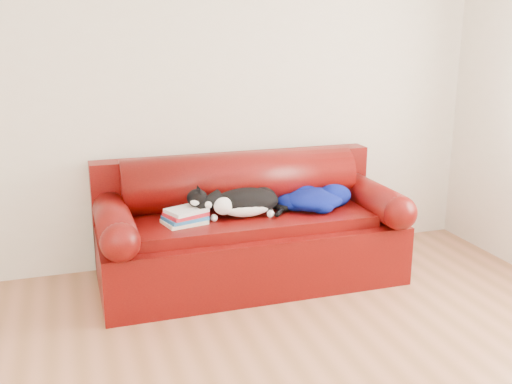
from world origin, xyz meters
TOP-DOWN VIEW (x-y plane):
  - room_shell at (0.12, 0.02)m, footprint 4.52×4.02m
  - sofa_base at (0.26, 1.49)m, footprint 2.10×0.90m
  - sofa_back at (0.26, 1.74)m, footprint 2.10×1.01m
  - book_stack at (-0.21, 1.41)m, footprint 0.31×0.27m
  - cat at (0.21, 1.44)m, footprint 0.69×0.34m
  - blanket at (0.75, 1.48)m, footprint 0.64×0.53m

SIDE VIEW (x-z plane):
  - sofa_base at x=0.26m, z-range -0.01..0.49m
  - sofa_back at x=0.26m, z-range 0.10..0.98m
  - book_stack at x=-0.21m, z-range 0.50..0.60m
  - blanket at x=0.75m, z-range 0.49..0.65m
  - cat at x=0.21m, z-range 0.47..0.71m
  - room_shell at x=0.12m, z-range 0.36..2.97m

